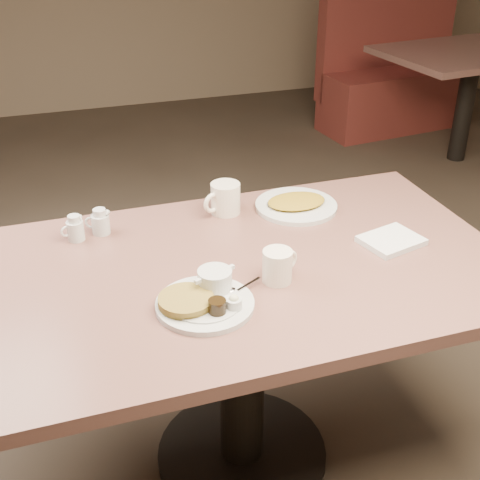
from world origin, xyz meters
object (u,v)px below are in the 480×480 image
object	(u,v)px
creamer_left	(75,229)
booth_back_right	(400,76)
coffee_mug_near	(278,265)
hash_plate	(296,204)
diner_table	(242,315)
coffee_mug_far	(225,199)
creamer_right	(100,222)
main_plate	(205,297)

from	to	relation	value
creamer_left	booth_back_right	world-z (taller)	booth_back_right
coffee_mug_near	hash_plate	size ratio (longest dim) A/B	0.44
diner_table	coffee_mug_far	size ratio (longest dim) A/B	10.33
creamer_right	hash_plate	world-z (taller)	creamer_right
booth_back_right	coffee_mug_near	bearing A→B (deg)	-126.59
creamer_left	hash_plate	world-z (taller)	creamer_left
creamer_left	booth_back_right	xyz separation A→B (m)	(2.61, 2.46, -0.38)
diner_table	booth_back_right	world-z (taller)	booth_back_right
coffee_mug_far	creamer_right	xyz separation A→B (m)	(-0.40, -0.01, -0.01)
diner_table	creamer_right	bearing A→B (deg)	137.96
main_plate	booth_back_right	distance (m)	3.74
creamer_left	coffee_mug_near	bearing A→B (deg)	-38.98
main_plate	coffee_mug_far	distance (m)	0.52
diner_table	main_plate	xyz separation A→B (m)	(-0.15, -0.15, 0.19)
coffee_mug_far	creamer_left	bearing A→B (deg)	-176.06
coffee_mug_near	booth_back_right	distance (m)	3.57
coffee_mug_near	creamer_right	distance (m)	0.59
coffee_mug_far	creamer_left	size ratio (longest dim) A/B	1.81
main_plate	hash_plate	size ratio (longest dim) A/B	1.20
coffee_mug_near	hash_plate	xyz separation A→B (m)	(0.22, 0.39, -0.03)
booth_back_right	coffee_mug_far	bearing A→B (deg)	-131.36
main_plate	coffee_mug_near	distance (m)	0.22
coffee_mug_far	creamer_right	world-z (taller)	coffee_mug_far
coffee_mug_far	creamer_left	distance (m)	0.47
creamer_left	booth_back_right	distance (m)	3.60
coffee_mug_near	coffee_mug_far	distance (m)	0.43
diner_table	main_plate	world-z (taller)	main_plate
main_plate	coffee_mug_far	xyz separation A→B (m)	(0.20, 0.48, 0.03)
coffee_mug_near	coffee_mug_far	size ratio (longest dim) A/B	0.84
main_plate	creamer_left	distance (m)	0.52
diner_table	creamer_right	size ratio (longest dim) A/B	18.75
creamer_left	hash_plate	size ratio (longest dim) A/B	0.29
coffee_mug_near	creamer_right	xyz separation A→B (m)	(-0.41, 0.41, -0.01)
booth_back_right	main_plate	bearing A→B (deg)	-128.81
creamer_left	hash_plate	xyz separation A→B (m)	(0.70, -0.01, -0.02)
main_plate	coffee_mug_near	xyz separation A→B (m)	(0.22, 0.05, 0.02)
coffee_mug_near	main_plate	bearing A→B (deg)	-167.06
coffee_mug_near	hash_plate	distance (m)	0.44
creamer_right	booth_back_right	size ratio (longest dim) A/B	0.05
creamer_right	booth_back_right	world-z (taller)	booth_back_right
diner_table	coffee_mug_far	xyz separation A→B (m)	(0.05, 0.33, 0.22)
coffee_mug_near	creamer_right	world-z (taller)	coffee_mug_near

